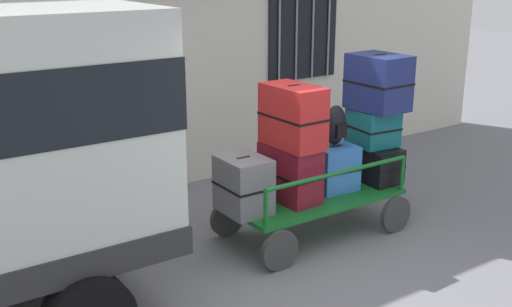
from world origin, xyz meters
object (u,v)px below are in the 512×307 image
Objects in this scene: suitcase_center_bottom at (335,168)px; suitcase_midright_middle at (373,127)px; suitcase_midright_bottom at (371,162)px; suitcase_midleft_bottom at (290,173)px; suitcase_left_bottom at (244,185)px; suitcase_midleft_middle at (293,116)px; luggage_cart at (313,203)px; backpack at (335,125)px; suitcase_midright_top at (378,82)px.

suitcase_center_bottom is 0.70m from suitcase_midright_middle.
suitcase_midleft_bottom is at bearing 179.75° from suitcase_midright_bottom.
suitcase_midright_middle is (1.78, 0.01, 0.34)m from suitcase_left_bottom.
suitcase_midright_bottom is (1.18, 0.03, -0.72)m from suitcase_midleft_middle.
suitcase_midleft_bottom is at bearing 173.95° from luggage_cart.
backpack is at bearing 179.77° from suitcase_midright_middle.
suitcase_left_bottom is 0.87m from suitcase_midleft_middle.
suitcase_midleft_bottom is 1.46m from suitcase_midright_top.
suitcase_left_bottom is 1.78m from suitcase_midright_bottom.
suitcase_midright_top is (0.00, -0.04, 0.52)m from suitcase_midright_middle.
suitcase_midleft_middle reaches higher than backpack.
suitcase_midright_top is (1.18, -0.01, 0.23)m from suitcase_midleft_middle.
suitcase_center_bottom is at bearing -117.77° from backpack.
luggage_cart is at bearing 177.44° from suitcase_center_bottom.
suitcase_midright_top is (0.59, -0.00, 0.90)m from suitcase_center_bottom.
suitcase_center_bottom is at bearing -1.06° from suitcase_midleft_middle.
suitcase_midleft_middle is at bearing -179.56° from luggage_cart.
suitcase_midright_top reaches higher than suitcase_midright_bottom.
suitcase_midright_middle is at bearing -0.23° from backpack.
suitcase_midright_middle is (0.59, 0.04, 0.37)m from suitcase_center_bottom.
luggage_cart is 2.88× the size of suitcase_midleft_bottom.
suitcase_center_bottom is 0.48m from backpack.
suitcase_midright_middle is at bearing -0.01° from suitcase_midleft_bottom.
luggage_cart is 1.06m from suitcase_midleft_middle.
suitcase_midright_top is 0.71m from backpack.
suitcase_midleft_middle is 0.89m from suitcase_center_bottom.
suitcase_midleft_bottom is 0.98× the size of suitcase_midleft_middle.
luggage_cart is 0.88m from backpack.
suitcase_midleft_middle is (0.59, -0.03, 0.63)m from suitcase_left_bottom.
suitcase_midright_top is (0.89, -0.01, 1.25)m from luggage_cart.
backpack is at bearing 5.96° from luggage_cart.
luggage_cart is 3.98× the size of suitcase_center_bottom.
suitcase_midright_top reaches higher than suitcase_center_bottom.
luggage_cart is 1.53m from suitcase_midright_top.
suitcase_midleft_bottom is 1.19m from suitcase_midright_bottom.
backpack reaches higher than suitcase_center_bottom.
luggage_cart is 4.59× the size of backpack.
suitcase_midleft_middle is 1.22m from suitcase_midright_middle.
suitcase_midleft_middle reaches higher than suitcase_midright_middle.
suitcase_midright_top is 1.50× the size of backpack.
suitcase_midright_middle is at bearing 90.00° from suitcase_midright_bottom.
suitcase_midright_middle reaches higher than luggage_cart.
suitcase_midright_middle is (1.18, -0.00, 0.33)m from suitcase_midleft_bottom.
suitcase_midright_top reaches higher than suitcase_midleft_bottom.
suitcase_midleft_bottom is 1.23m from suitcase_midright_middle.
suitcase_midleft_middle is 0.65m from backpack.
suitcase_left_bottom is 0.59m from suitcase_midleft_bottom.
suitcase_midright_bottom is at bearing -90.00° from suitcase_midright_middle.
luggage_cart is at bearing -174.04° from backpack.
suitcase_midright_middle is at bearing 4.29° from suitcase_center_bottom.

